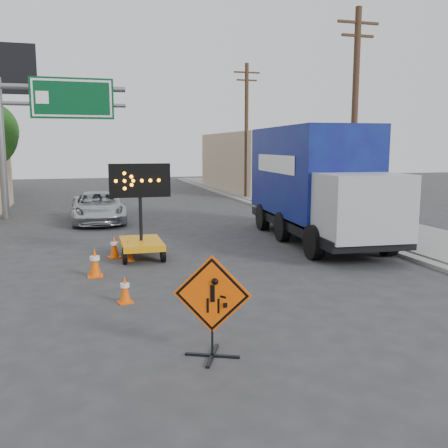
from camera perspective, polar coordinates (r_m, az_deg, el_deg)
name	(u,v)px	position (r m, az deg, el deg)	size (l,w,h in m)	color
ground	(242,337)	(9.61, 2.07, -12.80)	(100.00, 100.00, 0.00)	#2D2D30
curb_right	(286,215)	(25.75, 7.12, 1.01)	(0.40, 60.00, 0.12)	gray
sidewalk_right	(327,213)	(26.72, 11.67, 1.21)	(4.00, 60.00, 0.15)	gray
building_right_far	(281,162)	(41.61, 6.53, 7.09)	(10.00, 14.00, 4.60)	tan
highway_gantry	(45,115)	(26.55, -19.80, 11.64)	(6.18, 0.38, 6.90)	slate
utility_pole_near	(354,118)	(21.42, 14.68, 11.62)	(1.80, 0.26, 9.00)	#442E1D
utility_pole_far	(246,129)	(34.25, 2.58, 10.75)	(1.80, 0.26, 9.00)	#442E1D
construction_sign	(212,304)	(8.46, -1.36, -9.13)	(1.23, 0.89, 1.77)	black
arrow_board	(141,237)	(16.15, -9.45, -1.51)	(1.91, 2.13, 3.02)	orange
pickup_truck	(98,207)	(24.18, -14.21, 1.87)	(2.38, 5.16, 1.43)	#BABDC2
box_truck	(315,190)	(19.12, 10.41, 3.90)	(3.36, 9.18, 4.28)	black
cone_a	(125,289)	(11.71, -11.26, -7.30)	(0.39, 0.39, 0.64)	#FB5405
cone_b	(95,262)	(14.16, -14.54, -4.23)	(0.42, 0.42, 0.82)	#FB5405
cone_c	(128,250)	(15.89, -10.90, -2.92)	(0.38, 0.38, 0.69)	#FB5405
cone_d	(114,247)	(16.45, -12.44, -2.53)	(0.46, 0.46, 0.71)	#FB5405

